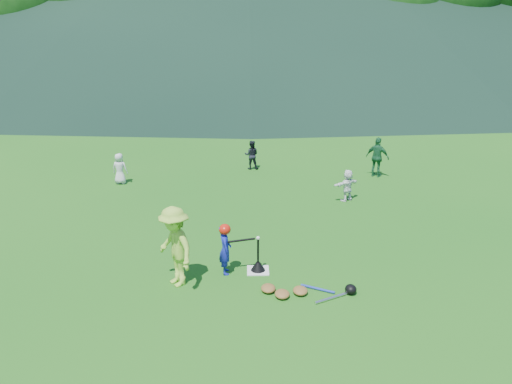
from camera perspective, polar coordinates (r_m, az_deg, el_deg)
The scene contains 13 objects.
ground at distance 10.42m, azimuth 0.23°, elevation -9.00°, with size 120.00×120.00×0.00m, color #1A5E15.
home_plate at distance 10.42m, azimuth 0.23°, elevation -8.96°, with size 0.45×0.45×0.02m, color silver.
baseball at distance 10.11m, azimuth 0.24°, elevation -5.28°, with size 0.08×0.08×0.08m, color white.
batter_child at distance 10.14m, azimuth -3.54°, elevation -6.58°, with size 0.38×0.25×1.04m, color #171F9E.
adult_coach at distance 9.70m, azimuth -9.25°, elevation -6.18°, with size 1.03×0.59×1.60m, color #9DCF3C.
fielder_a at distance 16.58m, azimuth -15.31°, elevation 2.59°, with size 0.49×0.32×1.00m, color silver.
fielder_b at distance 17.71m, azimuth -0.51°, elevation 4.26°, with size 0.50×0.39×1.03m, color black.
fielder_c at distance 17.23m, azimuth 13.71°, elevation 3.88°, with size 0.79×0.33×1.34m, color #1B5B32.
fielder_d at distance 14.62m, azimuth 10.41°, elevation 0.76°, with size 0.87×0.28×0.93m, color white.
batting_tee at distance 10.36m, azimuth 0.23°, elevation -8.37°, with size 0.30×0.30×0.68m.
batter_gear at distance 9.98m, azimuth -3.45°, elevation -4.39°, with size 0.73×0.26×0.40m.
equipment_pile at distance 9.59m, azimuth 5.10°, elevation -11.19°, with size 1.80×0.72×0.19m.
outfield_fence at distance 37.50m, azimuth -0.66°, elevation 11.88°, with size 70.07×0.08×1.33m.
Camera 1 is at (-0.20, -9.28, 4.74)m, focal length 35.00 mm.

